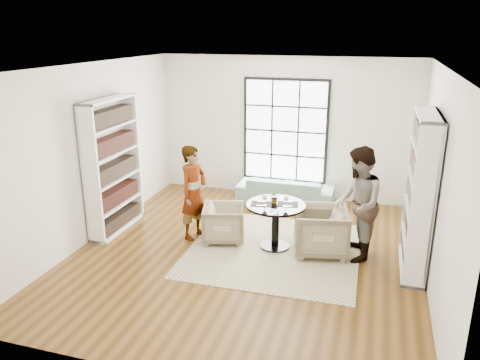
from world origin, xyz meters
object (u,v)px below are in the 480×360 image
(sofa, at_px, (285,191))
(armchair_right, at_px, (320,231))
(pedestal_table, at_px, (276,216))
(flower_centerpiece, at_px, (275,197))
(wine_glass_right, at_px, (286,199))
(person_right, at_px, (358,204))
(person_left, at_px, (194,192))
(wine_glass_left, at_px, (265,197))
(armchair_left, at_px, (224,223))

(sofa, height_order, armchair_right, armchair_right)
(pedestal_table, distance_m, sofa, 2.11)
(flower_centerpiece, bearing_deg, wine_glass_right, -29.42)
(sofa, relative_size, person_right, 1.09)
(wine_glass_right, bearing_deg, armchair_right, 8.53)
(wine_glass_right, bearing_deg, person_left, 177.03)
(wine_glass_right, distance_m, flower_centerpiece, 0.25)
(armchair_right, distance_m, person_right, 0.76)
(armchair_right, distance_m, wine_glass_left, 1.06)
(pedestal_table, relative_size, wine_glass_left, 4.88)
(sofa, bearing_deg, person_right, 126.34)
(wine_glass_left, height_order, wine_glass_right, wine_glass_left)
(person_right, height_order, wine_glass_left, person_right)
(person_left, xyz_separation_m, flower_centerpiece, (1.43, 0.03, 0.05))
(wine_glass_left, bearing_deg, armchair_left, 169.61)
(sofa, distance_m, armchair_left, 2.16)
(person_right, relative_size, flower_centerpiece, 9.33)
(person_right, bearing_deg, armchair_left, -98.54)
(wine_glass_left, bearing_deg, armchair_right, 8.63)
(person_left, height_order, wine_glass_left, person_left)
(pedestal_table, height_order, armchair_right, same)
(sofa, xyz_separation_m, flower_centerpiece, (0.21, -2.03, 0.59))
(wine_glass_left, height_order, flower_centerpiece, wine_glass_left)
(pedestal_table, height_order, armchair_left, pedestal_table)
(armchair_left, distance_m, flower_centerpiece, 1.04)
(armchair_left, distance_m, person_right, 2.28)
(sofa, distance_m, flower_centerpiece, 2.12)
(person_left, bearing_deg, pedestal_table, -74.60)
(wine_glass_right, bearing_deg, sofa, 101.25)
(sofa, bearing_deg, armchair_right, 115.25)
(person_left, relative_size, person_right, 0.91)
(armchair_left, relative_size, armchair_right, 0.83)
(wine_glass_left, bearing_deg, wine_glass_right, 8.79)
(pedestal_table, xyz_separation_m, wine_glass_right, (0.18, -0.07, 0.35))
(person_right, bearing_deg, sofa, -151.70)
(pedestal_table, relative_size, sofa, 0.49)
(sofa, bearing_deg, wine_glass_left, 91.78)
(person_right, bearing_deg, wine_glass_right, -94.19)
(wine_glass_right, bearing_deg, flower_centerpiece, 150.58)
(pedestal_table, bearing_deg, armchair_left, 179.21)
(pedestal_table, bearing_deg, armchair_right, 0.95)
(person_left, bearing_deg, armchair_right, -74.11)
(person_right, height_order, flower_centerpiece, person_right)
(flower_centerpiece, bearing_deg, wine_glass_left, -126.41)
(armchair_left, bearing_deg, person_left, 74.39)
(sofa, relative_size, person_left, 1.20)
(pedestal_table, height_order, person_left, person_left)
(sofa, relative_size, armchair_right, 2.33)
(armchair_left, height_order, wine_glass_left, wine_glass_left)
(armchair_left, bearing_deg, flower_centerpiece, -103.33)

